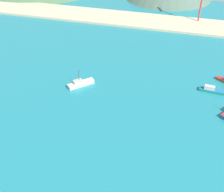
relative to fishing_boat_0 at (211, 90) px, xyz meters
name	(u,v)px	position (x,y,z in m)	size (l,w,h in m)	color
ground	(108,130)	(-30.71, -29.83, -1.12)	(260.00, 280.00, 0.50)	teal
fishing_boat_0	(211,90)	(0.00, 0.00, 0.00)	(9.36, 2.88, 2.45)	#198466
fishing_boat_4	(80,83)	(-47.56, -8.97, 0.13)	(8.92, 8.94, 7.03)	silver
beach_strip	(154,22)	(-30.71, 61.03, -0.27)	(247.00, 22.08, 1.20)	#C6B793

